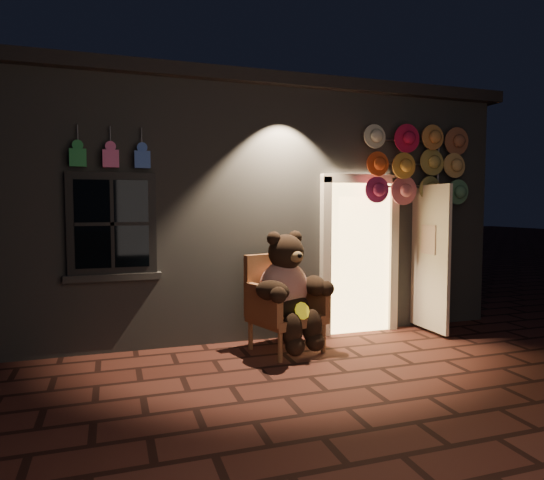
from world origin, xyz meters
name	(u,v)px	position (x,y,z in m)	size (l,w,h in m)	color
ground	(310,377)	(0.00, 0.00, 0.00)	(60.00, 60.00, 0.00)	#50261E
shop_building	(224,207)	(0.00, 3.99, 1.74)	(7.30, 5.95, 3.51)	slate
wicker_armchair	(282,302)	(0.05, 1.01, 0.58)	(0.96, 0.92, 1.16)	#9A643B
teddy_bear	(288,290)	(0.08, 0.86, 0.76)	(0.97, 0.89, 1.40)	#AD2912
hat_rack	(418,165)	(2.15, 1.27, 2.32)	(1.64, 0.22, 2.90)	#59595E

